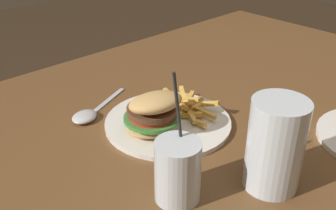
{
  "coord_description": "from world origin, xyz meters",
  "views": [
    {
      "loc": [
        0.56,
        0.41,
        1.18
      ],
      "look_at": [
        0.09,
        -0.1,
        0.79
      ],
      "focal_mm": 42.0,
      "sensor_mm": 36.0,
      "label": 1
    }
  ],
  "objects_px": {
    "beer_glass": "(275,146)",
    "spoon": "(86,115)",
    "juice_glass": "(178,173)",
    "meal_plate_near": "(162,116)"
  },
  "relations": [
    {
      "from": "spoon",
      "to": "beer_glass",
      "type": "bearing_deg",
      "value": 82.36
    },
    {
      "from": "beer_glass",
      "to": "spoon",
      "type": "relative_size",
      "value": 0.84
    },
    {
      "from": "juice_glass",
      "to": "spoon",
      "type": "relative_size",
      "value": 1.12
    },
    {
      "from": "juice_glass",
      "to": "spoon",
      "type": "distance_m",
      "value": 0.31
    },
    {
      "from": "beer_glass",
      "to": "meal_plate_near",
      "type": "bearing_deg",
      "value": -86.27
    },
    {
      "from": "beer_glass",
      "to": "spoon",
      "type": "xyz_separation_m",
      "value": [
        0.11,
        -0.39,
        -0.07
      ]
    },
    {
      "from": "meal_plate_near",
      "to": "beer_glass",
      "type": "height_order",
      "value": "beer_glass"
    },
    {
      "from": "beer_glass",
      "to": "juice_glass",
      "type": "distance_m",
      "value": 0.16
    },
    {
      "from": "meal_plate_near",
      "to": "beer_glass",
      "type": "bearing_deg",
      "value": 93.73
    },
    {
      "from": "meal_plate_near",
      "to": "spoon",
      "type": "distance_m",
      "value": 0.17
    }
  ]
}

